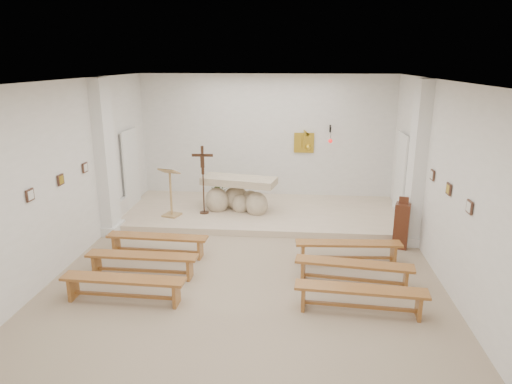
# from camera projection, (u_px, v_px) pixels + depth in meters

# --- Properties ---
(ground) EXTENTS (7.00, 10.00, 0.00)m
(ground) POSITION_uv_depth(u_px,v_px,m) (247.00, 277.00, 8.39)
(ground) COLOR tan
(ground) RESTS_ON ground
(wall_left) EXTENTS (0.02, 10.00, 3.50)m
(wall_left) POSITION_uv_depth(u_px,v_px,m) (54.00, 181.00, 8.21)
(wall_left) COLOR white
(wall_left) RESTS_ON ground
(wall_right) EXTENTS (0.02, 10.00, 3.50)m
(wall_right) POSITION_uv_depth(u_px,v_px,m) (454.00, 191.00, 7.60)
(wall_right) COLOR white
(wall_right) RESTS_ON ground
(wall_back) EXTENTS (7.00, 0.02, 3.50)m
(wall_back) POSITION_uv_depth(u_px,v_px,m) (266.00, 138.00, 12.68)
(wall_back) COLOR white
(wall_back) RESTS_ON ground
(ceiling) EXTENTS (7.00, 10.00, 0.02)m
(ceiling) POSITION_uv_depth(u_px,v_px,m) (245.00, 83.00, 7.42)
(ceiling) COLOR silver
(ceiling) RESTS_ON wall_back
(sanctuary_platform) EXTENTS (6.98, 3.00, 0.15)m
(sanctuary_platform) POSITION_uv_depth(u_px,v_px,m) (262.00, 213.00, 11.72)
(sanctuary_platform) COLOR beige
(sanctuary_platform) RESTS_ON ground
(pilaster_left) EXTENTS (0.26, 0.55, 3.50)m
(pilaster_left) POSITION_uv_depth(u_px,v_px,m) (105.00, 158.00, 10.11)
(pilaster_left) COLOR white
(pilaster_left) RESTS_ON ground
(pilaster_right) EXTENTS (0.26, 0.55, 3.50)m
(pilaster_right) POSITION_uv_depth(u_px,v_px,m) (417.00, 164.00, 9.52)
(pilaster_right) COLOR white
(pilaster_right) RESTS_ON ground
(gold_wall_relief) EXTENTS (0.55, 0.04, 0.55)m
(gold_wall_relief) POSITION_uv_depth(u_px,v_px,m) (304.00, 143.00, 12.58)
(gold_wall_relief) COLOR gold
(gold_wall_relief) RESTS_ON wall_back
(sanctuary_lamp) EXTENTS (0.11, 0.36, 0.44)m
(sanctuary_lamp) POSITION_uv_depth(u_px,v_px,m) (330.00, 139.00, 12.24)
(sanctuary_lamp) COLOR black
(sanctuary_lamp) RESTS_ON wall_back
(station_frame_left_front) EXTENTS (0.03, 0.20, 0.20)m
(station_frame_left_front) POSITION_uv_depth(u_px,v_px,m) (30.00, 195.00, 7.45)
(station_frame_left_front) COLOR #452A1E
(station_frame_left_front) RESTS_ON wall_left
(station_frame_left_mid) EXTENTS (0.03, 0.20, 0.20)m
(station_frame_left_mid) POSITION_uv_depth(u_px,v_px,m) (61.00, 180.00, 8.41)
(station_frame_left_mid) COLOR #452A1E
(station_frame_left_mid) RESTS_ON wall_left
(station_frame_left_rear) EXTENTS (0.03, 0.20, 0.20)m
(station_frame_left_rear) POSITION_uv_depth(u_px,v_px,m) (85.00, 168.00, 9.36)
(station_frame_left_rear) COLOR #452A1E
(station_frame_left_rear) RESTS_ON wall_left
(station_frame_right_front) EXTENTS (0.03, 0.20, 0.20)m
(station_frame_right_front) POSITION_uv_depth(u_px,v_px,m) (470.00, 207.00, 6.84)
(station_frame_right_front) COLOR #452A1E
(station_frame_right_front) RESTS_ON wall_right
(station_frame_right_mid) EXTENTS (0.03, 0.20, 0.20)m
(station_frame_right_mid) POSITION_uv_depth(u_px,v_px,m) (449.00, 189.00, 7.80)
(station_frame_right_mid) COLOR #452A1E
(station_frame_right_mid) RESTS_ON wall_right
(station_frame_right_rear) EXTENTS (0.03, 0.20, 0.20)m
(station_frame_right_rear) POSITION_uv_depth(u_px,v_px,m) (432.00, 175.00, 8.76)
(station_frame_right_rear) COLOR #452A1E
(station_frame_right_rear) RESTS_ON wall_right
(radiator_left) EXTENTS (0.10, 0.85, 0.52)m
(radiator_left) POSITION_uv_depth(u_px,v_px,m) (120.00, 211.00, 11.20)
(radiator_left) COLOR silver
(radiator_left) RESTS_ON ground
(radiator_right) EXTENTS (0.10, 0.85, 0.52)m
(radiator_right) POSITION_uv_depth(u_px,v_px,m) (406.00, 220.00, 10.60)
(radiator_right) COLOR silver
(radiator_right) RESTS_ON ground
(altar) EXTENTS (1.95, 1.07, 0.95)m
(altar) POSITION_uv_depth(u_px,v_px,m) (238.00, 197.00, 11.56)
(altar) COLOR beige
(altar) RESTS_ON sanctuary_platform
(lectern) EXTENTS (0.52, 0.48, 1.25)m
(lectern) POSITION_uv_depth(u_px,v_px,m) (170.00, 192.00, 11.07)
(lectern) COLOR tan
(lectern) RESTS_ON sanctuary_platform
(crucifix_stand) EXTENTS (0.52, 0.22, 1.71)m
(crucifix_stand) POSITION_uv_depth(u_px,v_px,m) (203.00, 175.00, 11.17)
(crucifix_stand) COLOR #392112
(crucifix_stand) RESTS_ON sanctuary_platform
(potted_plant) EXTENTS (0.59, 0.55, 0.55)m
(potted_plant) POSITION_uv_depth(u_px,v_px,m) (220.00, 191.00, 12.35)
(potted_plant) COLOR #325221
(potted_plant) RESTS_ON sanctuary_platform
(donation_pedestal) EXTENTS (0.38, 0.38, 1.13)m
(donation_pedestal) POSITION_uv_depth(u_px,v_px,m) (402.00, 225.00, 9.60)
(donation_pedestal) COLOR #532B17
(donation_pedestal) RESTS_ON ground
(bench_left_front) EXTENTS (2.06, 0.40, 0.43)m
(bench_left_front) POSITION_uv_depth(u_px,v_px,m) (157.00, 241.00, 9.24)
(bench_left_front) COLOR #A86D31
(bench_left_front) RESTS_ON ground
(bench_right_front) EXTENTS (2.07, 0.45, 0.43)m
(bench_right_front) POSITION_uv_depth(u_px,v_px,m) (348.00, 247.00, 8.90)
(bench_right_front) COLOR #A86D31
(bench_right_front) RESTS_ON ground
(bench_left_second) EXTENTS (2.06, 0.36, 0.43)m
(bench_left_second) POSITION_uv_depth(u_px,v_px,m) (142.00, 260.00, 8.35)
(bench_left_second) COLOR #A86D31
(bench_left_second) RESTS_ON ground
(bench_right_second) EXTENTS (2.08, 0.58, 0.43)m
(bench_right_second) POSITION_uv_depth(u_px,v_px,m) (354.00, 268.00, 8.01)
(bench_right_second) COLOR #A86D31
(bench_right_second) RESTS_ON ground
(bench_left_third) EXTENTS (2.06, 0.39, 0.43)m
(bench_left_third) POSITION_uv_depth(u_px,v_px,m) (123.00, 284.00, 7.45)
(bench_left_third) COLOR #A86D31
(bench_left_third) RESTS_ON ground
(bench_right_third) EXTENTS (2.07, 0.47, 0.43)m
(bench_right_third) POSITION_uv_depth(u_px,v_px,m) (360.00, 294.00, 7.12)
(bench_right_third) COLOR #A86D31
(bench_right_third) RESTS_ON ground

